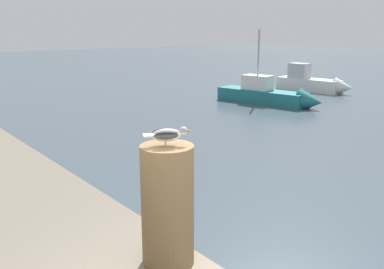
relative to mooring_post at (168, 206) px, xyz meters
The scene contains 4 objects.
mooring_post is the anchor object (origin of this frame).
seagull 0.59m from the mooring_post, 62.75° to the left, with size 0.22×0.37×0.14m.
boat_teal 15.93m from the mooring_post, 128.19° to the left, with size 4.99×1.93×3.35m.
boat_white 20.40m from the mooring_post, 122.70° to the left, with size 4.17×1.52×1.51m.
Camera 1 is at (1.70, -2.14, 3.29)m, focal length 40.49 mm.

